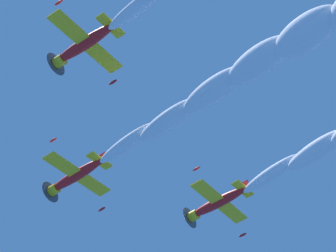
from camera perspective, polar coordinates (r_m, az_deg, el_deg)
name	(u,v)px	position (r m, az deg, el deg)	size (l,w,h in m)	color
airplane_lead	(75,176)	(72.95, -7.72, -4.16)	(8.11, 8.59, 3.64)	red
airplane_left_wingman	(83,45)	(65.26, -7.05, 6.69)	(8.14, 8.67, 3.73)	red
airplane_right_wingman	(216,203)	(74.15, 4.02, -6.42)	(8.13, 8.71, 3.52)	red
smoke_trail_lead	(284,48)	(63.86, 9.57, 6.38)	(32.16, 14.77, 5.42)	white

